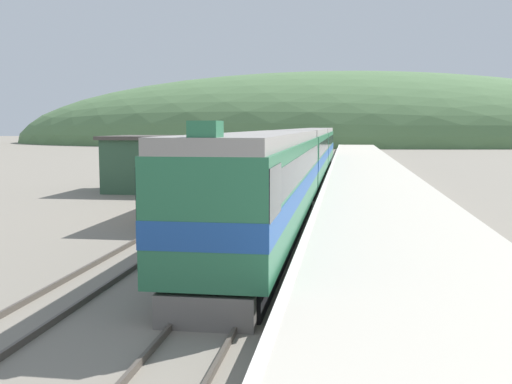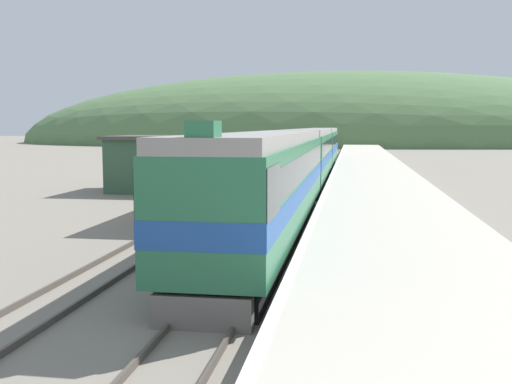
# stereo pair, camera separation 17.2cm
# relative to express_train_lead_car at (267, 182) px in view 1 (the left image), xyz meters

# --- Properties ---
(track_main) EXTENTS (1.52, 180.00, 0.16)m
(track_main) POSITION_rel_express_train_lead_car_xyz_m (0.00, 40.95, -2.22)
(track_main) COLOR #4C443D
(track_main) RESTS_ON ground
(track_siding) EXTENTS (1.52, 180.00, 0.16)m
(track_siding) POSITION_rel_express_train_lead_car_xyz_m (-4.16, 40.95, -2.22)
(track_siding) COLOR #4C443D
(track_siding) RESTS_ON ground
(platform) EXTENTS (6.39, 140.00, 0.93)m
(platform) POSITION_rel_express_train_lead_car_xyz_m (4.85, 20.95, -1.84)
(platform) COLOR #BCB5A5
(platform) RESTS_ON ground
(distant_hills) EXTENTS (168.23, 75.70, 35.82)m
(distant_hills) POSITION_rel_express_train_lead_car_xyz_m (0.00, 131.14, -2.30)
(distant_hills) COLOR #517547
(distant_hills) RESTS_ON ground
(station_shed) EXTENTS (6.24, 6.15, 3.78)m
(station_shed) POSITION_rel_express_train_lead_car_xyz_m (-9.96, 16.76, -0.39)
(station_shed) COLOR #385B42
(station_shed) RESTS_ON ground
(express_train_lead_car) EXTENTS (2.92, 21.74, 4.57)m
(express_train_lead_car) POSITION_rel_express_train_lead_car_xyz_m (0.00, 0.00, 0.00)
(express_train_lead_car) COLOR black
(express_train_lead_car) RESTS_ON ground
(carriage_second) EXTENTS (2.91, 19.10, 4.21)m
(carriage_second) POSITION_rel_express_train_lead_car_xyz_m (0.00, 21.54, -0.01)
(carriage_second) COLOR black
(carriage_second) RESTS_ON ground
(carriage_third) EXTENTS (2.91, 19.10, 4.21)m
(carriage_third) POSITION_rel_express_train_lead_car_xyz_m (0.00, 41.52, -0.01)
(carriage_third) COLOR black
(carriage_third) RESTS_ON ground
(siding_train) EXTENTS (2.90, 45.58, 3.64)m
(siding_train) POSITION_rel_express_train_lead_car_xyz_m (-4.16, 24.28, -0.42)
(siding_train) COLOR black
(siding_train) RESTS_ON ground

